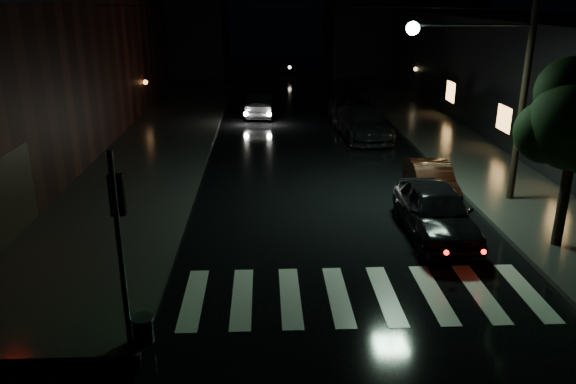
{
  "coord_description": "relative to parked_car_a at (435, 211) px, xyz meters",
  "views": [
    {
      "loc": [
        0.61,
        -11.82,
        7.07
      ],
      "look_at": [
        1.29,
        3.86,
        1.6
      ],
      "focal_mm": 35.0,
      "sensor_mm": 36.0,
      "label": 1
    }
  ],
  "objects": [
    {
      "name": "signal_pole_corner",
      "position": [
        -8.01,
        -5.59,
        0.73
      ],
      "size": [
        0.68,
        0.61,
        4.2
      ],
      "color": "slate",
      "rests_on": "ground"
    },
    {
      "name": "building_far_right",
      "position": [
        8.14,
        40.87,
        2.68
      ],
      "size": [
        14.0,
        10.0,
        7.0
      ],
      "primitive_type": "cube",
      "color": "black",
      "rests_on": "ground"
    },
    {
      "name": "street_tree",
      "position": [
        3.37,
        -0.99,
        2.93
      ],
      "size": [
        3.1,
        2.9,
        5.4
      ],
      "color": "black",
      "rests_on": "ground"
    },
    {
      "name": "parked_car_c",
      "position": [
        -0.06,
        12.93,
        0.01
      ],
      "size": [
        2.67,
        5.84,
        1.66
      ],
      "primitive_type": "imported",
      "rotation": [
        0.0,
        0.0,
        0.06
      ],
      "color": "black",
      "rests_on": "ground"
    },
    {
      "name": "building_left",
      "position": [
        -17.86,
        11.87,
        2.68
      ],
      "size": [
        10.0,
        36.0,
        7.0
      ],
      "primitive_type": "cube",
      "color": "black",
      "rests_on": "ground"
    },
    {
      "name": "parked_car_a",
      "position": [
        0.0,
        0.0,
        0.0
      ],
      "size": [
        1.94,
        4.79,
        1.63
      ],
      "primitive_type": "imported",
      "rotation": [
        0.0,
        0.0,
        -0.0
      ],
      "color": "black",
      "rests_on": "ground"
    },
    {
      "name": "oncoming_car",
      "position": [
        -5.36,
        18.79,
        -0.08
      ],
      "size": [
        2.03,
        4.62,
        1.47
      ],
      "primitive_type": "imported",
      "rotation": [
        0.0,
        0.0,
        3.04
      ],
      "color": "black",
      "rests_on": "ground"
    },
    {
      "name": "parked_car_b",
      "position": [
        0.87,
        3.51,
        -0.16
      ],
      "size": [
        1.61,
        4.04,
        1.31
      ],
      "primitive_type": "imported",
      "rotation": [
        0.0,
        0.0,
        -0.06
      ],
      "color": "black",
      "rests_on": "ground"
    },
    {
      "name": "building_right",
      "position": [
        11.14,
        13.87,
        2.18
      ],
      "size": [
        10.0,
        40.0,
        6.0
      ],
      "primitive_type": "cube",
      "color": "black",
      "rests_on": "ground"
    },
    {
      "name": "ground",
      "position": [
        -5.86,
        -4.13,
        -0.82
      ],
      "size": [
        120.0,
        120.0,
        0.0
      ],
      "primitive_type": "plane",
      "color": "black",
      "rests_on": "ground"
    },
    {
      "name": "utility_pole",
      "position": [
        2.97,
        2.87,
        3.78
      ],
      "size": [
        4.92,
        0.44,
        8.0
      ],
      "color": "black",
      "rests_on": "ground"
    },
    {
      "name": "sidewalk_right",
      "position": [
        4.14,
        9.87,
        -0.74
      ],
      "size": [
        4.0,
        44.0,
        0.15
      ],
      "primitive_type": "cube",
      "color": "#282826",
      "rests_on": "ground"
    },
    {
      "name": "sidewalk_left",
      "position": [
        -10.86,
        9.87,
        -0.74
      ],
      "size": [
        6.0,
        44.0,
        0.15
      ],
      "primitive_type": "cube",
      "color": "#282826",
      "rests_on": "ground"
    },
    {
      "name": "building_far_left",
      "position": [
        -15.86,
        40.87,
        3.18
      ],
      "size": [
        14.0,
        10.0,
        8.0
      ],
      "primitive_type": "cube",
      "color": "black",
      "rests_on": "ground"
    },
    {
      "name": "crosswalk",
      "position": [
        -2.86,
        -3.63,
        -0.81
      ],
      "size": [
        9.0,
        3.0,
        0.01
      ],
      "primitive_type": "cube",
      "color": "beige",
      "rests_on": "ground"
    },
    {
      "name": "parked_car_d",
      "position": [
        -0.06,
        16.51,
        -0.05
      ],
      "size": [
        2.68,
        5.58,
        1.53
      ],
      "primitive_type": "imported",
      "rotation": [
        0.0,
        0.0,
        -0.02
      ],
      "color": "black",
      "rests_on": "ground"
    }
  ]
}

